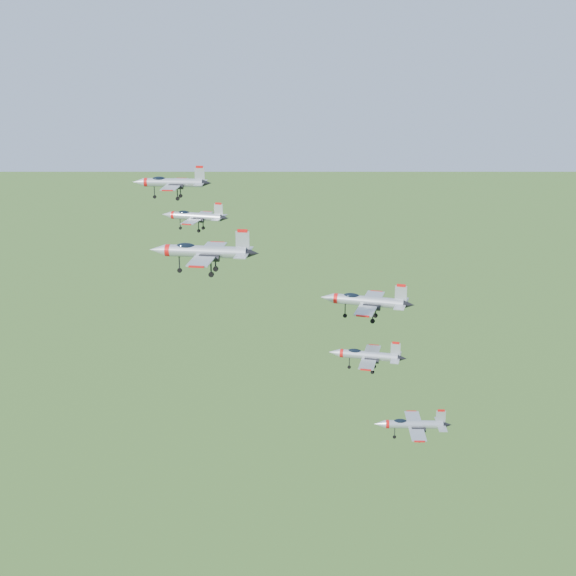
# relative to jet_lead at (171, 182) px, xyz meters

# --- Properties ---
(jet_lead) EXTENTS (12.45, 10.32, 3.33)m
(jet_lead) POSITION_rel_jet_lead_xyz_m (0.00, 0.00, 0.00)
(jet_lead) COLOR #9DA3A9
(jet_left_high) EXTENTS (10.61, 8.80, 2.83)m
(jet_left_high) POSITION_rel_jet_lead_xyz_m (5.08, -5.37, -3.96)
(jet_left_high) COLOR #9DA3A9
(jet_right_high) EXTENTS (13.47, 11.09, 3.61)m
(jet_right_high) POSITION_rel_jet_lead_xyz_m (12.66, -28.50, -2.89)
(jet_right_high) COLOR #9DA3A9
(jet_left_low) EXTENTS (13.83, 11.50, 3.69)m
(jet_left_low) POSITION_rel_jet_lead_xyz_m (31.10, -8.45, -14.80)
(jet_left_low) COLOR #9DA3A9
(jet_right_low) EXTENTS (10.62, 8.78, 2.84)m
(jet_right_low) POSITION_rel_jet_lead_xyz_m (32.02, -18.09, -19.26)
(jet_right_low) COLOR #9DA3A9
(jet_trail) EXTENTS (11.62, 9.70, 3.11)m
(jet_trail) POSITION_rel_jet_lead_xyz_m (38.59, -9.14, -33.61)
(jet_trail) COLOR #9DA3A9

